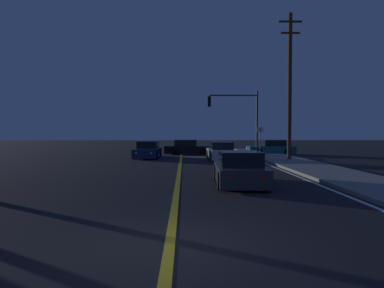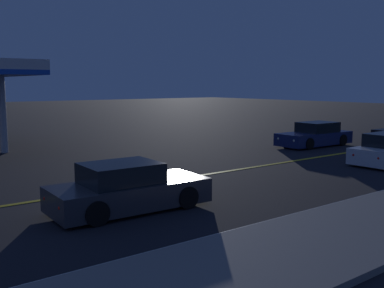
% 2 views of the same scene
% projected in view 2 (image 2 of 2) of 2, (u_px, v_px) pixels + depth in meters
% --- Properties ---
extents(lane_line_center, '(0.20, 42.36, 0.01)m').
position_uv_depth(lane_line_center, '(201.00, 175.00, 17.22)').
color(lane_line_center, gold).
rests_on(lane_line_center, ground).
extents(lane_line_edge_right, '(0.16, 42.36, 0.01)m').
position_uv_depth(lane_line_edge_right, '(324.00, 207.00, 12.78)').
color(lane_line_edge_right, white).
rests_on(lane_line_edge_right, ground).
extents(car_parked_curb_navy, '(2.01, 4.70, 1.34)m').
position_uv_depth(car_parked_curb_navy, '(315.00, 136.00, 25.44)').
color(car_parked_curb_navy, navy).
rests_on(car_parked_curb_navy, ground).
extents(car_lead_oncoming_charcoal, '(2.03, 4.47, 1.34)m').
position_uv_depth(car_lead_oncoming_charcoal, '(128.00, 189.00, 12.43)').
color(car_lead_oncoming_charcoal, '#2D2D33').
rests_on(car_lead_oncoming_charcoal, ground).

